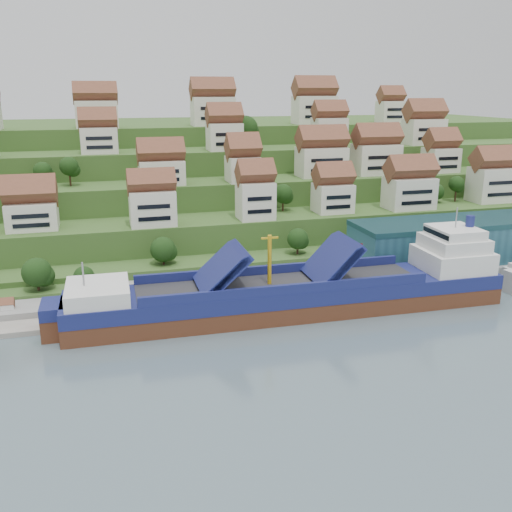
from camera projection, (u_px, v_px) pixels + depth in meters
name	position (u px, v px, depth m)	size (l,w,h in m)	color
ground	(294.00, 312.00, 113.09)	(300.00, 300.00, 0.00)	slate
quay	(354.00, 276.00, 131.82)	(180.00, 14.00, 2.20)	gray
hillside	(199.00, 181.00, 205.76)	(260.00, 128.00, 31.00)	#2D4C1E
hillside_village	(242.00, 154.00, 164.08)	(157.88, 63.29, 29.34)	silver
hillside_trees	(221.00, 185.00, 150.65)	(143.72, 62.54, 32.03)	#1D3E14
warehouse	(471.00, 239.00, 140.26)	(60.00, 15.00, 10.00)	#255566
flagpole	(357.00, 258.00, 125.09)	(1.28, 0.16, 8.00)	gray
cargo_ship	(303.00, 294.00, 112.76)	(86.58, 15.19, 19.25)	#522B19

